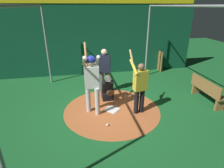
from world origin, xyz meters
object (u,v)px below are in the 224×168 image
at_px(batter, 92,79).
at_px(bat_rack, 160,62).
at_px(home_plate, 112,109).
at_px(bench, 207,90).
at_px(baseball_0, 107,125).
at_px(umpire, 104,69).
at_px(visitor, 140,85).
at_px(catcher, 108,90).

relative_size(batter, bat_rack, 2.13).
relative_size(home_plate, bench, 0.27).
bearing_deg(baseball_0, umpire, 173.09).
bearing_deg(home_plate, umpire, -178.56).
relative_size(batter, visitor, 1.10).
bearing_deg(baseball_0, home_plate, 160.69).
bearing_deg(catcher, baseball_0, -10.11).
xyz_separation_m(umpire, visitor, (1.69, 0.86, -0.04)).
bearing_deg(batter, baseball_0, 21.88).
bearing_deg(umpire, bat_rack, 123.65).
distance_m(visitor, bench, 2.72).
bearing_deg(catcher, visitor, 38.06).
xyz_separation_m(batter, umpire, (-1.42, 0.61, -0.18)).
xyz_separation_m(bat_rack, baseball_0, (4.49, -3.62, -0.45)).
bearing_deg(bat_rack, batter, -47.30).
distance_m(home_plate, umpire, 1.70).
relative_size(catcher, visitor, 0.48).
xyz_separation_m(catcher, umpire, (-0.62, -0.02, 0.62)).
height_order(catcher, bench, catcher).
xyz_separation_m(home_plate, bat_rack, (-3.61, 3.31, 0.48)).
bearing_deg(bat_rack, home_plate, -42.54).
bearing_deg(umpire, visitor, 26.99).
relative_size(batter, baseball_0, 30.28).
relative_size(visitor, bat_rack, 1.95).
distance_m(umpire, bench, 3.84).
height_order(bat_rack, bench, bat_rack).
relative_size(umpire, bat_rack, 1.70).
height_order(catcher, bat_rack, bat_rack).
height_order(umpire, baseball_0, umpire).
distance_m(bench, baseball_0, 3.90).
distance_m(catcher, baseball_0, 1.71).
distance_m(bat_rack, bench, 3.66).
relative_size(home_plate, bat_rack, 0.40).
xyz_separation_m(visitor, baseball_0, (0.57, -1.14, -0.93)).
distance_m(batter, umpire, 1.56).
height_order(catcher, visitor, visitor).
height_order(home_plate, bat_rack, bat_rack).
bearing_deg(catcher, umpire, -178.21).
xyz_separation_m(batter, baseball_0, (0.84, 0.34, -1.15)).
height_order(catcher, baseball_0, catcher).
xyz_separation_m(home_plate, umpire, (-1.38, -0.03, 1.00)).
relative_size(home_plate, baseball_0, 5.68).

